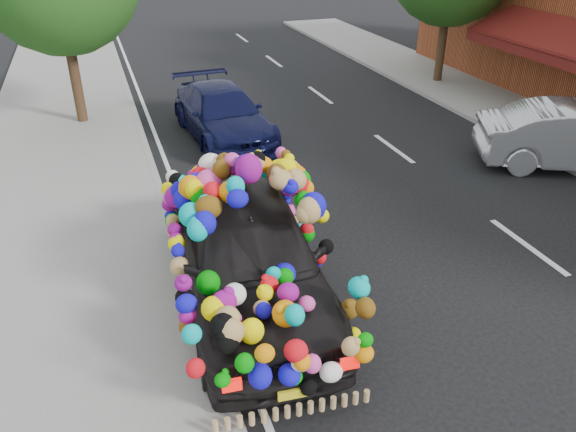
% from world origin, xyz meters
% --- Properties ---
extents(ground, '(100.00, 100.00, 0.00)m').
position_xyz_m(ground, '(0.00, 0.00, 0.00)').
color(ground, black).
rests_on(ground, ground).
extents(sidewalk, '(4.00, 60.00, 0.12)m').
position_xyz_m(sidewalk, '(-4.30, 0.00, 0.06)').
color(sidewalk, gray).
rests_on(sidewalk, ground).
extents(kerb, '(0.15, 60.00, 0.13)m').
position_xyz_m(kerb, '(-2.35, 0.00, 0.07)').
color(kerb, gray).
rests_on(kerb, ground).
extents(lane_markings, '(6.00, 50.00, 0.01)m').
position_xyz_m(lane_markings, '(3.60, 0.00, 0.01)').
color(lane_markings, silver).
rests_on(lane_markings, ground).
extents(plush_art_car, '(2.76, 5.32, 2.34)m').
position_xyz_m(plush_art_car, '(-1.52, 0.12, 1.21)').
color(plush_art_car, black).
rests_on(plush_art_car, ground).
extents(navy_sedan, '(2.17, 4.68, 1.32)m').
position_xyz_m(navy_sedan, '(-0.29, 7.16, 0.66)').
color(navy_sedan, black).
rests_on(navy_sedan, ground).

